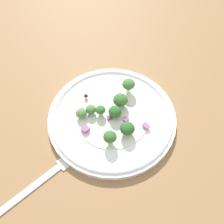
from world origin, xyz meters
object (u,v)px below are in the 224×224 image
(broccoli_floret_1, at_px, (100,110))
(fork, at_px, (38,182))
(broccoli_floret_2, at_px, (115,112))
(plate, at_px, (112,117))
(broccoli_floret_0, at_px, (82,113))

(broccoli_floret_1, distance_m, fork, 0.17)
(broccoli_floret_2, bearing_deg, broccoli_floret_1, 77.22)
(plate, relative_size, broccoli_floret_0, 12.48)
(broccoli_floret_0, relative_size, broccoli_floret_1, 1.04)
(broccoli_floret_1, bearing_deg, fork, 138.41)
(broccoli_floret_0, bearing_deg, plate, -92.44)
(broccoli_floret_0, distance_m, broccoli_floret_1, 0.04)
(broccoli_floret_1, relative_size, broccoli_floret_2, 0.76)
(broccoli_floret_1, bearing_deg, broccoli_floret_2, -102.78)
(broccoli_floret_0, height_order, broccoli_floret_1, broccoli_floret_1)
(broccoli_floret_2, bearing_deg, plate, 83.38)
(broccoli_floret_1, bearing_deg, broccoli_floret_0, 94.90)
(broccoli_floret_0, distance_m, fork, 0.15)
(fork, bearing_deg, broccoli_floret_2, -49.31)
(broccoli_floret_0, bearing_deg, fork, 148.37)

